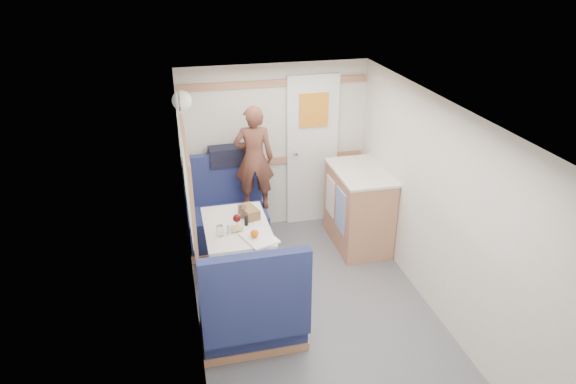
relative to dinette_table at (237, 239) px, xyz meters
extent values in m
plane|color=#515156|center=(0.65, -1.00, -0.57)|extent=(4.50, 4.50, 0.00)
plane|color=silver|center=(0.65, -1.00, 1.43)|extent=(4.50, 4.50, 0.00)
cube|color=silver|center=(0.65, 1.25, 0.43)|extent=(2.20, 0.02, 2.00)
cube|color=silver|center=(-0.45, -1.00, 0.43)|extent=(0.02, 4.50, 2.00)
cube|color=silver|center=(1.75, -1.00, 0.43)|extent=(0.02, 4.50, 2.00)
cube|color=#A4674A|center=(0.65, 1.23, 0.28)|extent=(2.15, 0.02, 0.08)
cube|color=#A4674A|center=(0.65, 1.23, 1.21)|extent=(2.15, 0.02, 0.08)
cube|color=#AFB79B|center=(-0.43, 0.00, 0.68)|extent=(0.04, 1.30, 0.72)
cube|color=white|center=(1.10, 1.22, 0.36)|extent=(0.62, 0.04, 1.86)
cube|color=#CB6A21|center=(1.10, 1.19, 0.88)|extent=(0.34, 0.03, 0.40)
cylinder|color=silver|center=(0.88, 1.17, 0.38)|extent=(0.04, 0.10, 0.04)
cube|color=white|center=(0.00, 0.00, 0.13)|extent=(0.62, 0.92, 0.04)
cylinder|color=silver|center=(0.00, 0.00, -0.22)|extent=(0.08, 0.08, 0.66)
cylinder|color=silver|center=(0.00, 0.00, -0.55)|extent=(0.36, 0.36, 0.03)
cube|color=#171B4C|center=(0.00, 0.80, -0.34)|extent=(0.88, 0.50, 0.45)
cube|color=#171B4C|center=(0.00, 1.08, 0.08)|extent=(0.88, 0.10, 0.80)
cube|color=#A4674A|center=(0.00, 0.80, -0.53)|extent=(0.90, 0.52, 0.08)
cube|color=#171B4C|center=(0.00, -0.80, -0.34)|extent=(0.88, 0.50, 0.45)
cube|color=#171B4C|center=(0.00, -1.08, 0.08)|extent=(0.88, 0.10, 0.80)
cube|color=#A4674A|center=(0.00, -0.80, -0.53)|extent=(0.90, 0.52, 0.08)
cube|color=#A4674A|center=(0.00, 1.12, 0.31)|extent=(0.90, 0.14, 0.04)
sphere|color=white|center=(-0.39, 0.85, 1.18)|extent=(0.20, 0.20, 0.20)
cube|color=#A4674A|center=(1.47, 0.55, -0.12)|extent=(0.54, 0.90, 0.90)
cube|color=silver|center=(1.47, 0.55, 0.34)|extent=(0.56, 0.92, 0.03)
cube|color=#5972B2|center=(1.19, 0.37, -0.02)|extent=(0.01, 0.30, 0.48)
cube|color=silver|center=(1.19, 0.73, -0.02)|extent=(0.01, 0.28, 0.44)
imported|color=brown|center=(0.33, 0.87, 0.48)|extent=(0.47, 0.35, 1.20)
cube|color=black|center=(0.08, 1.12, 0.44)|extent=(0.45, 0.23, 0.21)
cube|color=white|center=(0.17, -0.30, 0.16)|extent=(0.36, 0.41, 0.02)
sphere|color=#D66609|center=(0.13, -0.29, 0.21)|extent=(0.08, 0.08, 0.08)
cube|color=#D6C27C|center=(-0.01, -0.12, 0.19)|extent=(0.11, 0.07, 0.04)
cylinder|color=white|center=(-0.01, -0.10, 0.16)|extent=(0.06, 0.06, 0.01)
cylinder|color=white|center=(-0.01, -0.10, 0.21)|extent=(0.01, 0.01, 0.10)
sphere|color=#440709|center=(-0.01, -0.10, 0.28)|extent=(0.08, 0.08, 0.08)
cylinder|color=silver|center=(-0.18, -0.17, 0.21)|extent=(0.07, 0.07, 0.11)
cylinder|color=white|center=(0.09, 0.15, 0.21)|extent=(0.07, 0.07, 0.12)
cylinder|color=#975B16|center=(0.16, 0.12, 0.20)|extent=(0.06, 0.06, 0.09)
cylinder|color=black|center=(0.09, -0.02, 0.20)|extent=(0.04, 0.04, 0.10)
cylinder|color=silver|center=(-0.09, -0.14, 0.20)|extent=(0.04, 0.04, 0.10)
cube|color=brown|center=(0.15, 0.15, 0.20)|extent=(0.20, 0.27, 0.10)
camera|label=1|loc=(-0.51, -4.33, 2.58)|focal=32.00mm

